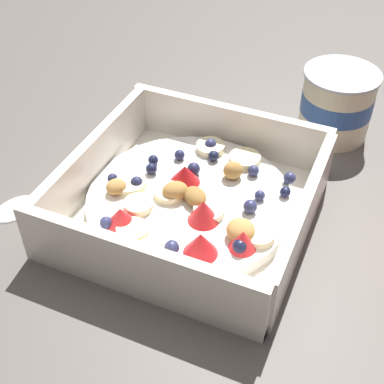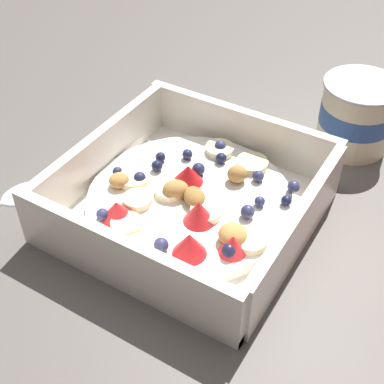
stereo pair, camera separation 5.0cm
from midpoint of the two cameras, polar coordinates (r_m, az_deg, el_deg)
The scene contains 3 objects.
ground_plane at distance 0.53m, azimuth 3.01°, elevation -1.86°, with size 2.40×2.40×0.00m, color #56514C.
fruit_bowl at distance 0.51m, azimuth 2.78°, elevation -1.19°, with size 0.22×0.22×0.06m.
yogurt_cup at distance 0.62m, azimuth 19.29°, elevation 7.64°, with size 0.08×0.08×0.08m.
Camera 2 is at (0.20, -0.33, 0.36)m, focal length 50.39 mm.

